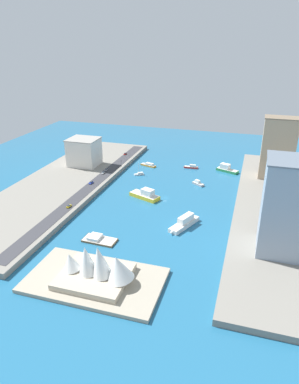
% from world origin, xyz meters
% --- Properties ---
extents(ground_plane, '(440.00, 440.00, 0.00)m').
position_xyz_m(ground_plane, '(0.00, 0.00, 0.00)').
color(ground_plane, '#23668E').
extents(quay_west, '(70.00, 240.00, 3.59)m').
position_xyz_m(quay_west, '(-87.34, 0.00, 1.80)').
color(quay_west, gray).
rests_on(quay_west, ground_plane).
extents(quay_east, '(70.00, 240.00, 3.59)m').
position_xyz_m(quay_east, '(87.34, 0.00, 1.80)').
color(quay_east, gray).
rests_on(quay_east, ground_plane).
extents(peninsula_point, '(68.16, 38.96, 2.00)m').
position_xyz_m(peninsula_point, '(8.00, 107.67, 1.00)').
color(peninsula_point, '#A89E89').
rests_on(peninsula_point, ground_plane).
extents(road_strip, '(10.14, 228.00, 0.15)m').
position_xyz_m(road_strip, '(60.70, 0.00, 3.67)').
color(road_strip, '#38383D').
rests_on(road_strip, quay_east).
extents(ferry_yellow_fast, '(26.17, 16.68, 7.88)m').
position_xyz_m(ferry_yellow_fast, '(14.64, 4.40, 2.68)').
color(ferry_yellow_fast, yellow).
rests_on(ferry_yellow_fast, ground_plane).
extents(yacht_sleek_gray, '(11.41, 9.27, 4.00)m').
position_xyz_m(yacht_sleek_gray, '(-19.53, -33.67, 1.35)').
color(yacht_sleek_gray, '#999EA3').
rests_on(yacht_sleek_gray, ground_plane).
extents(ferry_green_doubledeck, '(21.66, 13.62, 6.93)m').
position_xyz_m(ferry_green_doubledeck, '(-38.86, -73.28, 2.52)').
color(ferry_green_doubledeck, '#2D8C4C').
rests_on(ferry_green_doubledeck, ground_plane).
extents(barge_flat_brown, '(21.38, 10.63, 3.05)m').
position_xyz_m(barge_flat_brown, '(22.82, 71.60, 1.07)').
color(barge_flat_brown, brown).
rests_on(barge_flat_brown, ground_plane).
extents(water_taxi_orange, '(16.55, 9.05, 3.25)m').
position_xyz_m(water_taxi_orange, '(33.85, -66.10, 1.28)').
color(water_taxi_orange, orange).
rests_on(water_taxi_orange, ground_plane).
extents(sailboat_small_white, '(9.05, 6.44, 11.76)m').
position_xyz_m(sailboat_small_white, '(34.74, -40.97, 1.09)').
color(sailboat_small_white, white).
rests_on(sailboat_small_white, ground_plane).
extents(tugboat_red, '(14.01, 3.89, 3.55)m').
position_xyz_m(tugboat_red, '(-6.30, -72.37, 1.30)').
color(tugboat_red, red).
rests_on(tugboat_red, ground_plane).
extents(ferry_white_commuter, '(16.27, 27.82, 7.16)m').
position_xyz_m(ferry_white_commuter, '(-23.10, 38.54, 2.60)').
color(ferry_white_commuter, silver).
rests_on(ferry_white_commuter, ground_plane).
extents(tower_tall_glass, '(25.79, 26.88, 53.06)m').
position_xyz_m(tower_tall_glass, '(-80.37, 55.55, 30.16)').
color(tower_tall_glass, '#8C9EB2').
rests_on(tower_tall_glass, quay_west).
extents(apartment_midrise_tan, '(27.36, 16.43, 51.29)m').
position_xyz_m(apartment_midrise_tan, '(-79.51, -60.17, 29.27)').
color(apartment_midrise_tan, tan).
rests_on(apartment_midrise_tan, quay_west).
extents(hotel_broad_white, '(27.00, 24.26, 25.01)m').
position_xyz_m(hotel_broad_white, '(88.87, -42.50, 16.13)').
color(hotel_broad_white, silver).
rests_on(hotel_broad_white, quay_east).
extents(pickup_red, '(1.99, 4.89, 1.50)m').
position_xyz_m(pickup_red, '(64.14, -82.84, 4.48)').
color(pickup_red, black).
rests_on(pickup_red, road_strip).
extents(van_white, '(2.10, 4.85, 1.44)m').
position_xyz_m(van_white, '(62.95, -25.78, 4.47)').
color(van_white, black).
rests_on(van_white, road_strip).
extents(taxi_yellow_cab, '(1.96, 4.72, 1.44)m').
position_xyz_m(taxi_yellow_cab, '(58.59, 42.40, 4.46)').
color(taxi_yellow_cab, black).
rests_on(taxi_yellow_cab, road_strip).
extents(sedan_silver, '(2.14, 4.78, 1.55)m').
position_xyz_m(sedan_silver, '(63.63, -34.27, 4.50)').
color(sedan_silver, black).
rests_on(sedan_silver, road_strip).
extents(hatchback_blue, '(2.07, 4.94, 1.68)m').
position_xyz_m(hatchback_blue, '(62.91, -1.81, 4.57)').
color(hatchback_blue, black).
rests_on(hatchback_blue, road_strip).
extents(traffic_light_waterfront, '(0.36, 0.36, 6.50)m').
position_xyz_m(traffic_light_waterfront, '(54.03, -46.42, 7.94)').
color(traffic_light_waterfront, black).
rests_on(traffic_light_waterfront, quay_east).
extents(opera_landmark, '(38.83, 29.34, 19.50)m').
position_xyz_m(opera_landmark, '(5.70, 107.67, 8.95)').
color(opera_landmark, '#BCAD93').
rests_on(opera_landmark, peninsula_point).
extents(park_tree_cluster, '(11.17, 11.43, 8.41)m').
position_xyz_m(park_tree_cluster, '(-87.61, -3.93, 8.90)').
color(park_tree_cluster, brown).
rests_on(park_tree_cluster, quay_west).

